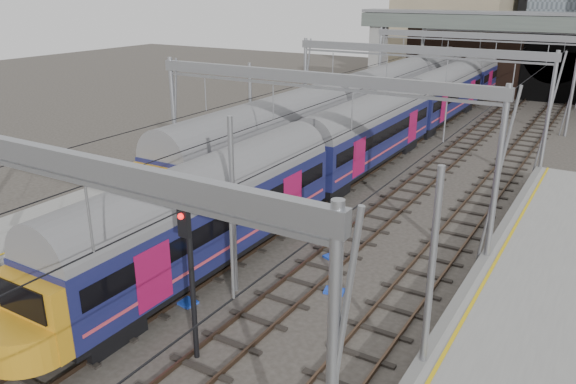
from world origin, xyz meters
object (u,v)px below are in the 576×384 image
Objects in this scene: train_second at (379,97)px; signal_near_centre at (190,266)px; relay_cabinet at (39,277)px; train_main at (411,110)px.

signal_near_centre is at bearing -77.25° from train_second.
signal_near_centre is 4.93× the size of relay_cabinet.
train_main reaches higher than relay_cabinet.
relay_cabinet is at bearing -99.00° from train_main.
train_second is at bearing 141.39° from train_main.
train_second is at bearing 105.82° from signal_near_centre.
train_main is 5.12m from train_second.
relay_cabinet is (-0.68, -32.76, -2.13)m from train_second.
train_main is 1.23× the size of train_second.
relay_cabinet is at bearing -178.70° from signal_near_centre.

